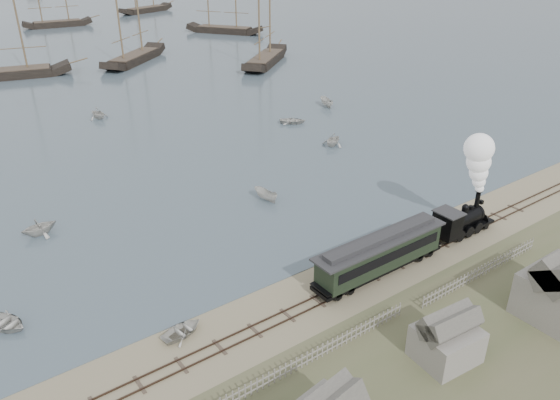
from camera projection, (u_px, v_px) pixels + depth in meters
ground at (312, 285)px, 45.25m from camera, size 600.00×600.00×0.00m
rail_track at (327, 296)px, 43.78m from camera, size 120.00×1.80×0.16m
picket_fence_west at (302, 368)px, 36.78m from camera, size 19.00×0.10×1.20m
picket_fence_east at (481, 276)px, 46.38m from camera, size 15.00×0.10×1.20m
shed_mid at (444, 358)px, 37.63m from camera, size 4.00×3.50×3.60m
shed_right at (558, 313)px, 41.95m from camera, size 6.00×5.00×5.10m
locomotive at (474, 191)px, 51.19m from camera, size 7.64×2.85×9.52m
passenger_coach at (380, 253)px, 45.86m from camera, size 13.37×2.58×3.25m
beached_dinghy at (182, 330)px, 39.66m from camera, size 2.86×3.63×0.68m
rowboat_0 at (4, 323)px, 40.27m from camera, size 4.67×4.29×0.79m
rowboat_1 at (39, 227)px, 52.11m from camera, size 3.20×3.60×1.75m
rowboat_2 at (266, 195)px, 58.76m from camera, size 3.35×1.85×1.22m
rowboat_3 at (293, 121)px, 81.70m from camera, size 4.60×4.77×0.80m
rowboat_4 at (333, 140)px, 73.23m from camera, size 3.85×4.10×1.74m
rowboat_5 at (326, 102)px, 89.07m from camera, size 3.85×2.26×1.40m
rowboat_7 at (98, 113)px, 83.47m from camera, size 3.98×3.65×1.78m
schooner_3 at (129, 14)px, 113.88m from camera, size 19.97×17.69×20.00m
schooner_4 at (265, 15)px, 112.48m from camera, size 19.69×17.60×20.00m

